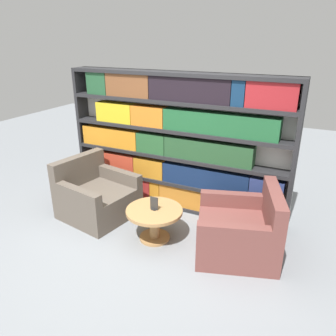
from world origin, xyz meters
TOP-DOWN VIEW (x-y plane):
  - ground_plane at (0.00, 0.00)m, footprint 14.00×14.00m
  - bookshelf at (-0.00, 1.26)m, footprint 3.27×0.30m
  - armchair_left at (-0.89, 0.51)m, footprint 1.04×1.03m
  - armchair_right at (1.18, 0.51)m, footprint 1.12×1.12m
  - coffee_table at (0.14, 0.32)m, footprint 0.70×0.70m
  - table_sign at (0.14, 0.32)m, footprint 0.10×0.06m

SIDE VIEW (x-z plane):
  - ground_plane at x=0.00m, z-range 0.00..0.00m
  - armchair_left at x=-0.89m, z-range -0.13..0.69m
  - armchair_right at x=1.18m, z-range -0.13..0.69m
  - coffee_table at x=0.14m, z-range 0.09..0.51m
  - table_sign at x=0.14m, z-range 0.41..0.57m
  - bookshelf at x=0.00m, z-range -0.01..1.96m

